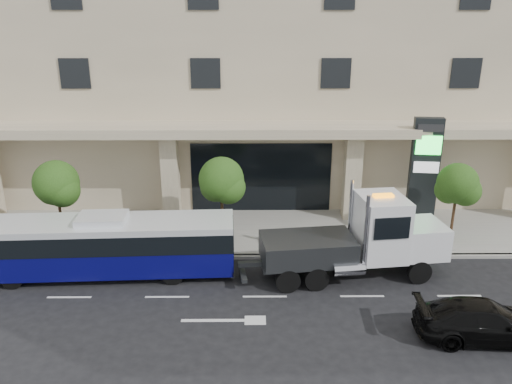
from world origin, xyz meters
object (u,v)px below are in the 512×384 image
(black_sedan, at_px, (485,321))
(signage_pylon, at_px, (424,172))
(tow_truck, at_px, (362,240))
(city_bus, at_px, (105,245))

(black_sedan, xyz_separation_m, signage_pylon, (0.84, 10.00, 2.44))
(tow_truck, bearing_deg, city_bus, 172.26)
(city_bus, bearing_deg, signage_pylon, 15.92)
(tow_truck, bearing_deg, signage_pylon, 44.27)
(city_bus, relative_size, signage_pylon, 1.92)
(tow_truck, height_order, signage_pylon, signage_pylon)
(signage_pylon, bearing_deg, city_bus, -155.07)
(black_sedan, height_order, signage_pylon, signage_pylon)
(tow_truck, relative_size, black_sedan, 1.89)
(signage_pylon, bearing_deg, tow_truck, -122.40)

